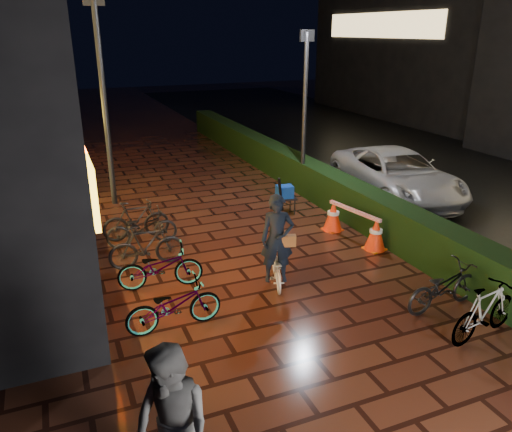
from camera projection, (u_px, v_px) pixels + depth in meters
name	position (u px, v px, depth m)	size (l,w,h in m)	color
ground	(328.00, 331.00, 8.41)	(80.00, 80.00, 0.00)	#381911
asphalt_road	(493.00, 188.00, 15.96)	(11.00, 60.00, 0.01)	black
hedge	(292.00, 169.00, 16.34)	(0.70, 20.00, 1.00)	black
bystander_person	(172.00, 429.00, 5.09)	(0.93, 0.72, 1.90)	#57575A
van	(396.00, 174.00, 14.91)	(2.34, 5.07, 1.41)	silver
lamp_post_hedge	(305.00, 109.00, 14.42)	(0.46, 0.14, 4.78)	black
lamp_post_sf	(103.00, 94.00, 13.50)	(0.55, 0.16, 5.72)	black
cyclist	(277.00, 252.00, 9.72)	(0.85, 1.39, 1.88)	silver
traffic_barrier	(353.00, 224.00, 11.98)	(0.78, 1.91, 0.78)	#FF330D
cart_assembly	(284.00, 193.00, 13.64)	(0.68, 0.61, 1.12)	black
parked_bikes_storefront	(150.00, 251.00, 10.40)	(1.82, 4.71, 0.96)	black
parked_bikes_hedge	(461.00, 297.00, 8.57)	(1.70, 1.69, 0.96)	black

